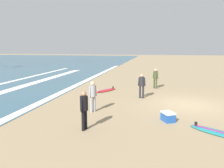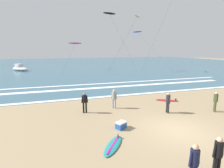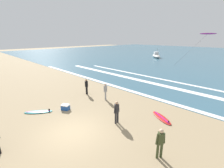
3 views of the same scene
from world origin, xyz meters
name	(u,v)px [view 3 (image 3 of 3)]	position (x,y,z in m)	size (l,w,h in m)	color
ground_plane	(73,132)	(0.00, 0.00, 0.00)	(160.00, 160.00, 0.00)	#9E8763
wave_foam_shoreline	(158,99)	(0.94, 8.64, 0.01)	(48.32, 0.57, 0.01)	white
wave_foam_mid_break	(157,84)	(-1.59, 12.96, 0.01)	(37.02, 0.91, 0.01)	white
wave_foam_outer_break	(186,84)	(0.90, 15.59, 0.01)	(36.78, 0.55, 0.01)	white
surfer_foreground_main	(117,110)	(1.15, 2.75, 0.96)	(0.32, 0.51, 1.60)	#232328
surfer_mid_group	(105,90)	(-2.45, 5.01, 0.96)	(0.47, 0.37, 1.60)	gray
surfer_left_near	(160,141)	(4.85, 1.88, 0.96)	(0.34, 0.48, 1.60)	#384223
surfer_background_far	(86,85)	(-4.93, 4.65, 0.96)	(0.52, 0.32, 1.60)	black
surfboard_left_pile	(162,118)	(3.03, 5.54, 0.05)	(2.13, 1.52, 0.25)	red
surfboard_near_water	(38,112)	(-4.27, -0.49, 0.05)	(1.73, 2.04, 0.25)	teal
kite_magenta_high_left	(208,34)	(-2.65, 34.63, 6.31)	(5.12, 7.64, 6.56)	#CC2384
offshore_boat	(156,56)	(-15.33, 36.42, 0.55)	(4.82, 4.93, 2.70)	beige
cooler_box	(65,107)	(-3.20, 1.28, 0.22)	(0.75, 0.68, 0.44)	#1E4C9E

